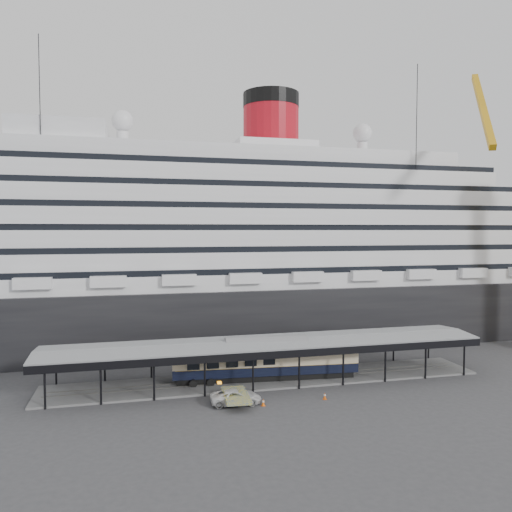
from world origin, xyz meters
name	(u,v)px	position (x,y,z in m)	size (l,w,h in m)	color
ground	(279,393)	(0.00, 0.00, 0.00)	(200.00, 200.00, 0.00)	#373739
cruise_ship	(228,235)	(0.05, 32.00, 18.35)	(130.00, 30.00, 43.90)	black
platform_canopy	(267,362)	(0.00, 5.00, 2.36)	(56.00, 9.18, 5.30)	slate
port_truck	(236,397)	(-5.70, -2.51, 0.79)	(2.61, 5.66, 1.57)	silver
pullman_carriage	(266,359)	(-0.20, 5.00, 2.81)	(23.88, 5.03, 23.28)	black
traffic_cone_left	(221,400)	(-7.21, -1.87, 0.37)	(0.49, 0.49, 0.74)	#E4430C
traffic_cone_mid	(263,402)	(-2.88, -3.77, 0.40)	(0.52, 0.52, 0.80)	orange
traffic_cone_right	(325,396)	(4.49, -3.44, 0.40)	(0.51, 0.51, 0.81)	#CE4D0B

